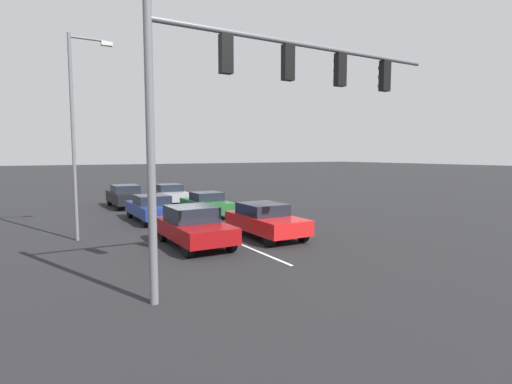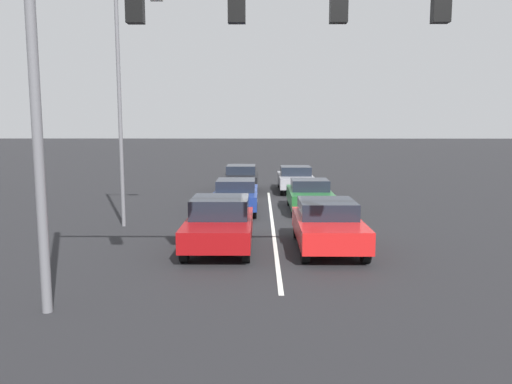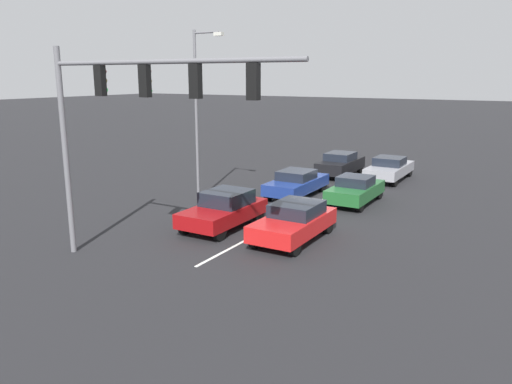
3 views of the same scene
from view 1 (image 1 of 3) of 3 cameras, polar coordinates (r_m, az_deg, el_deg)
name	(u,v)px [view 1 (image 1 of 3)]	position (r m, az deg, el deg)	size (l,w,h in m)	color
ground_plane	(180,219)	(22.37, -10.86, -3.78)	(240.00, 240.00, 0.00)	black
lane_stripe_left_divider	(195,225)	(20.20, -8.66, -4.72)	(0.12, 16.70, 0.01)	silver
car_red_leftlane_front	(265,220)	(17.08, 1.33, -3.99)	(1.88, 4.19, 1.44)	red
car_maroon_midlane_front	(194,226)	(15.67, -8.90, -4.80)	(1.93, 4.15, 1.53)	maroon
car_navy_midlane_second	(152,208)	(21.89, -14.66, -2.16)	(1.83, 4.44, 1.39)	navy
car_darkgreen_leftlane_second	(207,204)	(23.01, -7.08, -1.71)	(1.78, 4.04, 1.39)	#1E5928
car_black_midlane_third	(125,196)	(28.03, -18.16, -0.50)	(1.79, 4.28, 1.50)	black
car_gray_leftlane_third	(168,194)	(29.06, -12.40, -0.24)	(1.87, 4.64, 1.42)	gray
traffic_signal_gantry	(264,88)	(10.90, 1.17, 14.64)	(9.17, 0.37, 7.13)	slate
street_lamp_right_shoulder	(77,124)	(17.84, -24.19, 8.80)	(1.70, 0.24, 8.31)	slate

